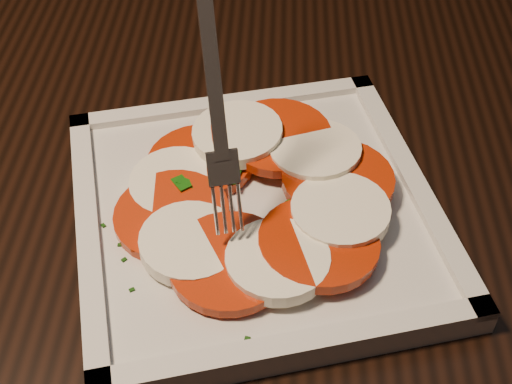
{
  "coord_description": "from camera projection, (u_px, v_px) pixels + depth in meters",
  "views": [
    {
      "loc": [
        -0.17,
        -0.61,
        1.13
      ],
      "look_at": [
        -0.21,
        -0.26,
        0.78
      ],
      "focal_mm": 50.0,
      "sensor_mm": 36.0,
      "label": 1
    }
  ],
  "objects": [
    {
      "name": "plate",
      "position": [
        256.0,
        214.0,
        0.51
      ],
      "size": [
        0.32,
        0.32,
        0.01
      ],
      "primitive_type": "cube",
      "rotation": [
        0.0,
        0.0,
        0.35
      ],
      "color": "silver",
      "rests_on": "table"
    },
    {
      "name": "table",
      "position": [
        265.0,
        279.0,
        0.6
      ],
      "size": [
        1.27,
        0.9,
        0.75
      ],
      "rotation": [
        0.0,
        0.0,
        0.09
      ],
      "color": "black",
      "rests_on": "ground"
    },
    {
      "name": "fork",
      "position": [
        212.0,
        86.0,
        0.43
      ],
      "size": [
        0.05,
        0.08,
        0.17
      ],
      "primitive_type": null,
      "rotation": [
        0.0,
        0.0,
        0.35
      ],
      "color": "white",
      "rests_on": "caprese_salad"
    },
    {
      "name": "caprese_salad",
      "position": [
        256.0,
        196.0,
        0.5
      ],
      "size": [
        0.2,
        0.22,
        0.03
      ],
      "color": "#B92104",
      "rests_on": "plate"
    }
  ]
}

